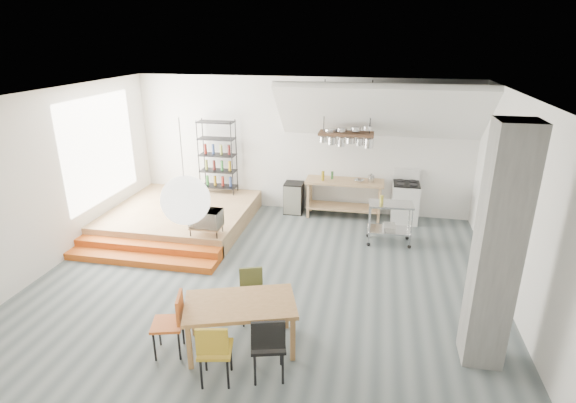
% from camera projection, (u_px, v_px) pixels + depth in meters
% --- Properties ---
extents(floor, '(8.00, 8.00, 0.00)m').
position_uv_depth(floor, '(267.00, 277.00, 8.04)').
color(floor, '#4F595B').
rests_on(floor, ground).
extents(wall_back, '(8.00, 0.04, 3.20)m').
position_uv_depth(wall_back, '(301.00, 146.00, 10.70)').
color(wall_back, silver).
rests_on(wall_back, ground).
extents(wall_left, '(0.04, 7.00, 3.20)m').
position_uv_depth(wall_left, '(54.00, 179.00, 8.22)').
color(wall_left, silver).
rests_on(wall_left, ground).
extents(wall_right, '(0.04, 7.00, 3.20)m').
position_uv_depth(wall_right, '(523.00, 210.00, 6.75)').
color(wall_right, silver).
rests_on(wall_right, ground).
extents(ceiling, '(8.00, 7.00, 0.02)m').
position_uv_depth(ceiling, '(264.00, 95.00, 6.93)').
color(ceiling, white).
rests_on(ceiling, wall_back).
extents(slope_ceiling, '(4.40, 1.44, 1.32)m').
position_uv_depth(slope_ceiling, '(380.00, 112.00, 9.49)').
color(slope_ceiling, white).
rests_on(slope_ceiling, wall_back).
extents(window_pane, '(0.02, 2.50, 2.20)m').
position_uv_depth(window_pane, '(100.00, 149.00, 9.52)').
color(window_pane, white).
rests_on(window_pane, wall_left).
extents(platform, '(3.00, 3.00, 0.40)m').
position_uv_depth(platform, '(182.00, 216.00, 10.27)').
color(platform, '#A47C52').
rests_on(platform, ground).
extents(step_lower, '(3.00, 0.35, 0.13)m').
position_uv_depth(step_lower, '(140.00, 260.00, 8.52)').
color(step_lower, '#C35316').
rests_on(step_lower, ground).
extents(step_upper, '(3.00, 0.35, 0.27)m').
position_uv_depth(step_upper, '(148.00, 249.00, 8.82)').
color(step_upper, '#C35316').
rests_on(step_upper, ground).
extents(concrete_column, '(0.50, 0.50, 3.20)m').
position_uv_depth(concrete_column, '(497.00, 250.00, 5.50)').
color(concrete_column, slate).
rests_on(concrete_column, ground).
extents(kitchen_counter, '(1.80, 0.60, 0.91)m').
position_uv_depth(kitchen_counter, '(344.00, 192.00, 10.52)').
color(kitchen_counter, '#A47C52').
rests_on(kitchen_counter, ground).
extents(stove, '(0.60, 0.60, 1.18)m').
position_uv_depth(stove, '(405.00, 202.00, 10.32)').
color(stove, white).
rests_on(stove, ground).
extents(pot_rack, '(1.20, 0.50, 1.43)m').
position_uv_depth(pot_rack, '(347.00, 137.00, 9.84)').
color(pot_rack, '#3F2719').
rests_on(pot_rack, ceiling).
extents(wire_shelving, '(0.88, 0.38, 1.80)m').
position_uv_depth(wire_shelving, '(218.00, 156.00, 10.89)').
color(wire_shelving, black).
rests_on(wire_shelving, platform).
extents(microwave_shelf, '(0.60, 0.40, 0.16)m').
position_uv_depth(microwave_shelf, '(206.00, 227.00, 8.80)').
color(microwave_shelf, '#A47C52').
rests_on(microwave_shelf, platform).
extents(paper_lantern, '(0.60, 0.60, 0.60)m').
position_uv_depth(paper_lantern, '(186.00, 200.00, 5.43)').
color(paper_lantern, white).
rests_on(paper_lantern, ceiling).
extents(dining_table, '(1.67, 1.26, 0.70)m').
position_uv_depth(dining_table, '(240.00, 308.00, 6.04)').
color(dining_table, olive).
rests_on(dining_table, ground).
extents(chair_mustard, '(0.48, 0.48, 0.88)m').
position_uv_depth(chair_mustard, '(214.00, 348.00, 5.41)').
color(chair_mustard, '#A7841C').
rests_on(chair_mustard, ground).
extents(chair_black, '(0.53, 0.53, 0.93)m').
position_uv_depth(chair_black, '(268.00, 342.00, 5.47)').
color(chair_black, black).
rests_on(chair_black, ground).
extents(chair_olive, '(0.47, 0.47, 0.81)m').
position_uv_depth(chair_olive, '(252.00, 290.00, 6.74)').
color(chair_olive, brown).
rests_on(chair_olive, ground).
extents(chair_red, '(0.50, 0.50, 0.88)m').
position_uv_depth(chair_red, '(173.00, 319.00, 5.97)').
color(chair_red, '#BA501A').
rests_on(chair_red, ground).
extents(rolling_cart, '(0.92, 0.55, 0.88)m').
position_uv_depth(rolling_cart, '(390.00, 218.00, 9.19)').
color(rolling_cart, silver).
rests_on(rolling_cart, ground).
extents(mini_fridge, '(0.44, 0.44, 0.75)m').
position_uv_depth(mini_fridge, '(294.00, 198.00, 10.87)').
color(mini_fridge, black).
rests_on(mini_fridge, ground).
extents(microwave, '(0.61, 0.42, 0.33)m').
position_uv_depth(microwave, '(206.00, 218.00, 8.73)').
color(microwave, beige).
rests_on(microwave, microwave_shelf).
extents(bowl, '(0.29, 0.29, 0.05)m').
position_uv_depth(bowl, '(359.00, 181.00, 10.30)').
color(bowl, silver).
rests_on(bowl, kitchen_counter).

